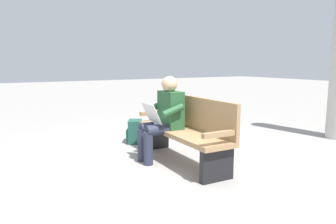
% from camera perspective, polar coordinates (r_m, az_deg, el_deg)
% --- Properties ---
extents(ground_plane, '(40.00, 40.00, 0.00)m').
position_cam_1_polar(ground_plane, '(4.43, 2.41, -9.01)').
color(ground_plane, gray).
extents(bench_near, '(1.81, 0.53, 0.90)m').
position_cam_1_polar(bench_near, '(4.35, 3.25, -3.11)').
color(bench_near, '#9E7A51').
rests_on(bench_near, ground).
extents(person_seated, '(0.58, 0.58, 1.18)m').
position_cam_1_polar(person_seated, '(4.39, -0.80, -0.73)').
color(person_seated, '#23512D').
rests_on(person_seated, ground).
extents(backpack, '(0.37, 0.34, 0.40)m').
position_cam_1_polar(backpack, '(5.44, -6.03, -3.55)').
color(backpack, '#1E4C42').
rests_on(backpack, ground).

